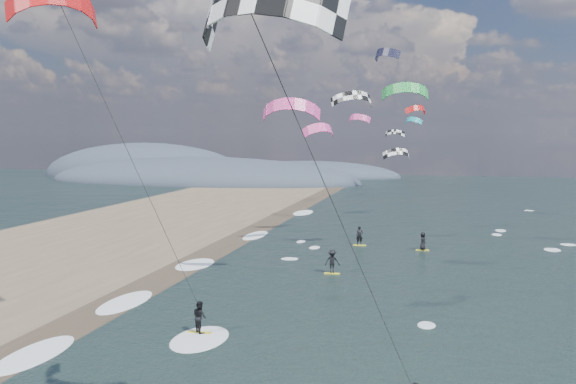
# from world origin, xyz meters

# --- Properties ---
(wet_sand_strip) EXTENTS (3.00, 240.00, 0.00)m
(wet_sand_strip) POSITION_xyz_m (-12.00, 10.00, 0.00)
(wet_sand_strip) COLOR #382D23
(wet_sand_strip) RESTS_ON ground
(coastal_hills) EXTENTS (80.00, 41.00, 15.00)m
(coastal_hills) POSITION_xyz_m (-44.84, 107.86, 0.00)
(coastal_hills) COLOR #3D4756
(coastal_hills) RESTS_ON ground
(kitesurfer_near_a) EXTENTS (7.77, 8.80, 14.28)m
(kitesurfer_near_a) POSITION_xyz_m (2.51, -2.42, 10.54)
(kitesurfer_near_a) COLOR yellow
(kitesurfer_near_a) RESTS_ON ground
(kitesurfer_near_b) EXTENTS (6.92, 9.05, 16.20)m
(kitesurfer_near_b) POSITION_xyz_m (-7.45, 6.34, 10.47)
(kitesurfer_near_b) COLOR yellow
(kitesurfer_near_b) RESTS_ON ground
(far_kitesurfers) EXTENTS (7.07, 12.39, 1.71)m
(far_kitesurfers) POSITION_xyz_m (0.61, 30.36, 0.83)
(far_kitesurfers) COLOR yellow
(far_kitesurfers) RESTS_ON ground
(bg_kite_field) EXTENTS (11.99, 75.01, 11.37)m
(bg_kite_field) POSITION_xyz_m (-0.36, 53.37, 12.17)
(bg_kite_field) COLOR green
(bg_kite_field) RESTS_ON ground
(shoreline_surf) EXTENTS (2.40, 79.40, 0.11)m
(shoreline_surf) POSITION_xyz_m (-10.80, 14.75, 0.00)
(shoreline_surf) COLOR white
(shoreline_surf) RESTS_ON ground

